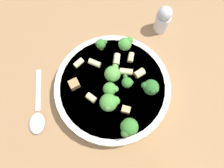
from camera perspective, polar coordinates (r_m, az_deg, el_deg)
ground_plane at (r=0.53m, az=0.00°, el=-1.68°), size 2.00×2.00×0.00m
pasta_bowl at (r=0.51m, az=0.00°, el=-0.95°), size 0.27×0.27×0.03m
broccoli_floret_0 at (r=0.45m, az=4.26°, el=-11.25°), size 0.04×0.04×0.04m
broccoli_floret_1 at (r=0.47m, az=-0.50°, el=-1.27°), size 0.03×0.03×0.04m
broccoli_floret_2 at (r=0.52m, az=3.40°, el=10.49°), size 0.04×0.03×0.04m
broccoli_floret_3 at (r=0.52m, az=-3.10°, el=10.41°), size 0.03×0.02×0.03m
broccoli_floret_4 at (r=0.48m, az=0.03°, el=2.64°), size 0.04×0.04×0.04m
broccoli_floret_5 at (r=0.48m, az=3.85°, el=0.87°), size 0.03×0.03×0.03m
broccoli_floret_6 at (r=0.46m, az=-0.85°, el=-4.89°), size 0.04×0.04×0.04m
broccoli_floret_7 at (r=0.48m, az=10.00°, el=-0.90°), size 0.04×0.03×0.04m
rigatoni_0 at (r=0.50m, az=3.57°, el=3.23°), size 0.03×0.02×0.01m
rigatoni_1 at (r=0.51m, az=1.11°, el=6.45°), size 0.02×0.03×0.02m
rigatoni_2 at (r=0.50m, az=7.09°, el=2.83°), size 0.03×0.03×0.02m
rigatoni_3 at (r=0.52m, az=-8.81°, el=5.49°), size 0.03×0.03×0.01m
rigatoni_4 at (r=0.51m, az=-4.69°, el=5.49°), size 0.03×0.02×0.01m
rigatoni_5 at (r=0.48m, az=-5.58°, el=-3.57°), size 0.03×0.02×0.01m
rigatoni_6 at (r=0.52m, az=4.82°, el=6.93°), size 0.02×0.02×0.01m
chicken_chunk_0 at (r=0.47m, az=3.53°, el=-6.69°), size 0.02×0.02×0.01m
chicken_chunk_1 at (r=0.50m, az=-9.95°, el=0.18°), size 0.03×0.03×0.02m
pepper_shaker at (r=0.59m, az=13.12°, el=16.21°), size 0.04×0.04×0.08m
spoon at (r=0.54m, az=-19.04°, el=-7.54°), size 0.04×0.16×0.01m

